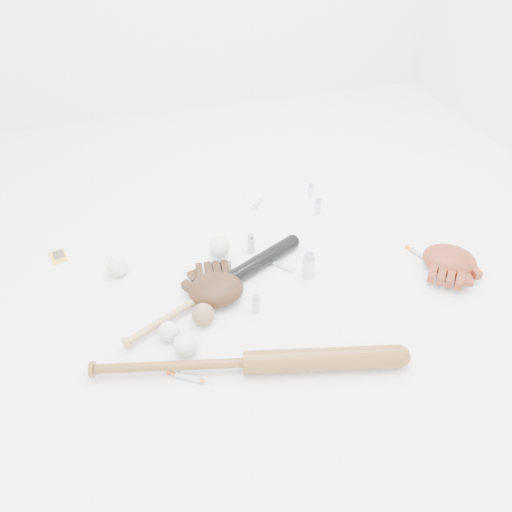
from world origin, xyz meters
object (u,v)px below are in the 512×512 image
object	(u,v)px
glove_dark	(216,289)
pedestal	(220,259)
bat_wood	(247,363)
bat_dark	(218,287)

from	to	relation	value
glove_dark	pedestal	distance (m)	0.18
bat_wood	glove_dark	size ratio (longest dim) A/B	4.25
bat_wood	pedestal	xyz separation A→B (m)	(0.04, 0.50, -0.01)
bat_wood	pedestal	distance (m)	0.50
bat_dark	pedestal	world-z (taller)	bat_dark
bat_dark	bat_wood	xyz separation A→B (m)	(0.01, -0.35, 0.01)
bat_wood	glove_dark	bearing A→B (deg)	106.71
bat_dark	pedestal	size ratio (longest dim) A/B	9.96
bat_dark	glove_dark	bearing A→B (deg)	-143.23
bat_dark	pedestal	distance (m)	0.16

